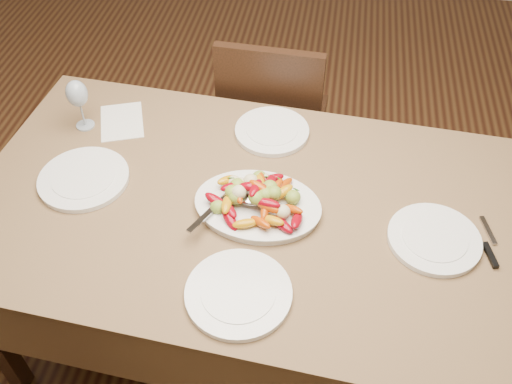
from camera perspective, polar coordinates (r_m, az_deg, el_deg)
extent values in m
plane|color=#3D2312|center=(2.43, 3.27, -12.92)|extent=(6.00, 6.00, 0.00)
cube|color=brown|center=(2.09, 0.00, -8.42)|extent=(1.91, 1.17, 0.76)
ellipsoid|color=white|center=(1.78, 0.17, -1.52)|extent=(0.40, 0.31, 0.02)
cylinder|color=white|center=(1.95, -16.84, 1.28)|extent=(0.30, 0.30, 0.02)
cylinder|color=white|center=(1.78, 17.38, -4.52)|extent=(0.28, 0.28, 0.02)
cylinder|color=white|center=(2.05, 1.61, 6.09)|extent=(0.26, 0.26, 0.02)
cylinder|color=white|center=(1.58, -1.76, -10.10)|extent=(0.30, 0.30, 0.02)
cube|color=silver|center=(2.16, -13.27, 6.88)|extent=(0.21, 0.25, 0.00)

